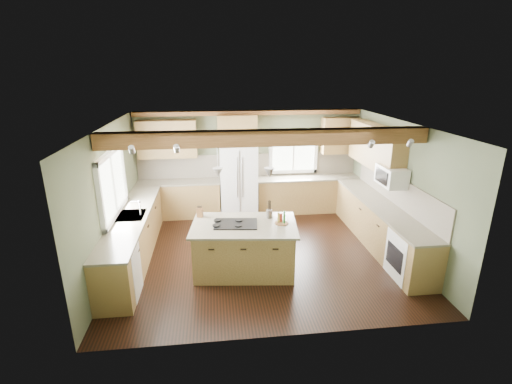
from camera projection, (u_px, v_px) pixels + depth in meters
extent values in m
plane|color=black|center=(261.00, 252.00, 7.56)|extent=(5.60, 5.60, 0.00)
plane|color=silver|center=(262.00, 124.00, 6.73)|extent=(5.60, 5.60, 0.00)
plane|color=#4C563D|center=(249.00, 161.00, 9.50)|extent=(5.60, 0.00, 5.60)
plane|color=#4C563D|center=(111.00, 198.00, 6.84)|extent=(0.00, 5.00, 5.00)
plane|color=#4C563D|center=(399.00, 187.00, 7.46)|extent=(0.00, 5.00, 5.00)
cube|color=#4C2E15|center=(267.00, 138.00, 6.18)|extent=(5.55, 0.26, 0.26)
cube|color=#4C2E15|center=(249.00, 113.00, 9.01)|extent=(5.55, 0.20, 0.10)
cube|color=brown|center=(249.00, 165.00, 9.51)|extent=(5.58, 0.03, 0.58)
cube|color=brown|center=(397.00, 190.00, 7.53)|extent=(0.03, 3.70, 0.58)
cube|color=brown|center=(179.00, 200.00, 9.29)|extent=(2.02, 0.60, 0.88)
cube|color=#494335|center=(178.00, 182.00, 9.15)|extent=(2.06, 0.64, 0.04)
cube|color=brown|center=(307.00, 195.00, 9.66)|extent=(2.62, 0.60, 0.88)
cube|color=#494335|center=(308.00, 178.00, 9.51)|extent=(2.66, 0.64, 0.04)
cube|color=brown|center=(134.00, 238.00, 7.19)|extent=(0.60, 3.70, 0.88)
cube|color=#494335|center=(131.00, 216.00, 7.04)|extent=(0.64, 3.74, 0.04)
cube|color=brown|center=(380.00, 226.00, 7.74)|extent=(0.60, 3.70, 0.88)
cube|color=#494335|center=(382.00, 205.00, 7.60)|extent=(0.64, 3.74, 0.04)
cube|color=brown|center=(167.00, 139.00, 8.91)|extent=(1.40, 0.35, 0.90)
cube|color=brown|center=(237.00, 130.00, 9.03)|extent=(0.96, 0.35, 0.70)
cube|color=brown|center=(376.00, 146.00, 8.08)|extent=(0.35, 2.20, 0.90)
cube|color=brown|center=(340.00, 136.00, 9.38)|extent=(0.90, 0.35, 0.90)
cube|color=white|center=(112.00, 184.00, 6.81)|extent=(0.04, 1.60, 1.05)
cube|color=white|center=(293.00, 151.00, 9.53)|extent=(1.10, 0.04, 1.00)
cube|color=#262628|center=(131.00, 216.00, 7.04)|extent=(0.50, 0.65, 0.03)
cylinder|color=#B2B2B7|center=(140.00, 208.00, 7.02)|extent=(0.02, 0.02, 0.28)
cube|color=white|center=(119.00, 273.00, 5.97)|extent=(0.60, 0.60, 0.84)
cube|color=white|center=(411.00, 256.00, 6.52)|extent=(0.60, 0.72, 0.84)
cube|color=white|center=(392.00, 176.00, 7.31)|extent=(0.40, 0.70, 0.38)
cone|color=#B2B2B7|center=(218.00, 173.00, 6.32)|extent=(0.18, 0.18, 0.16)
cone|color=#B2B2B7|center=(269.00, 173.00, 6.32)|extent=(0.18, 0.18, 0.16)
cube|color=white|center=(239.00, 181.00, 9.24)|extent=(0.90, 0.74, 1.80)
cube|color=brown|center=(244.00, 248.00, 6.78)|extent=(1.86, 1.26, 0.88)
cube|color=#494335|center=(244.00, 225.00, 6.63)|extent=(1.99, 1.39, 0.04)
cube|color=black|center=(236.00, 224.00, 6.62)|extent=(0.81, 0.59, 0.02)
cube|color=brown|center=(200.00, 212.00, 6.92)|extent=(0.13, 0.11, 0.18)
cylinder|color=#473E39|center=(269.00, 214.00, 6.89)|extent=(0.14, 0.14, 0.16)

